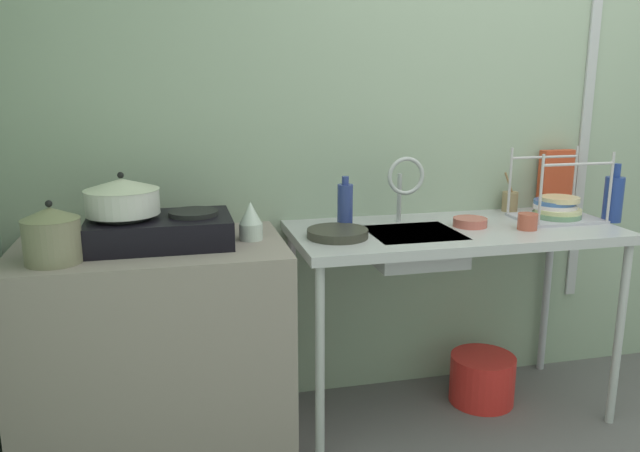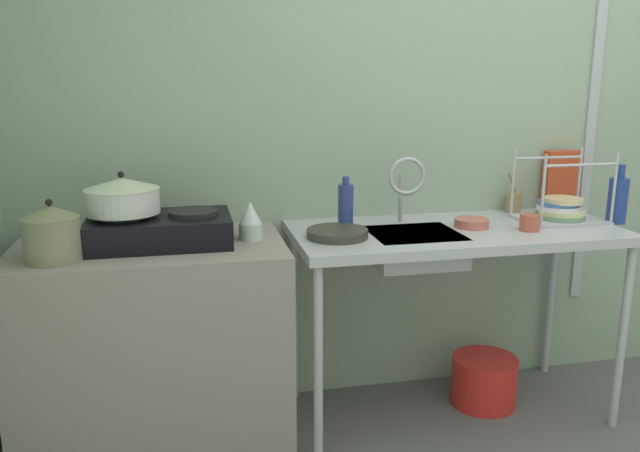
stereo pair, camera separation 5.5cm
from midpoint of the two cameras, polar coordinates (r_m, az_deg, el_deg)
wall_back at (r=3.15m, az=17.11°, el=9.26°), size 5.28×0.10×2.55m
wall_metal_strip at (r=3.32m, az=24.04°, el=11.09°), size 0.05×0.01×2.04m
counter_concrete at (r=2.61m, az=-14.00°, el=-10.66°), size 1.02×0.61×0.85m
counter_sink at (r=2.73m, az=12.69°, el=-1.55°), size 1.38×0.61×0.85m
stove at (r=2.46m, az=-13.67°, el=-0.28°), size 0.53×0.34×0.13m
pot_on_left_burner at (r=2.44m, az=-16.83°, el=2.67°), size 0.27×0.27×0.16m
pot_beside_stove at (r=2.33m, az=-22.48°, el=-0.63°), size 0.20×0.20×0.22m
percolator at (r=2.47m, az=-5.66°, el=0.46°), size 0.09×0.09×0.15m
sink_basin at (r=2.62m, az=9.08°, el=-1.92°), size 0.36×0.33×0.12m
faucet at (r=2.69m, az=8.39°, el=4.17°), size 0.16×0.09×0.30m
frying_pan at (r=2.49m, az=2.22°, el=-0.68°), size 0.24×0.24×0.03m
dish_rack at (r=2.99m, az=21.40°, el=1.41°), size 0.35×0.27×0.31m
cup_by_rack at (r=2.75m, az=18.99°, el=0.29°), size 0.08×0.08×0.07m
small_bowl_on_drainboard at (r=2.75m, az=14.12°, el=0.27°), size 0.14×0.14×0.04m
bottle_by_sink at (r=2.61m, az=2.94°, el=1.80°), size 0.06×0.06×0.22m
bottle_by_rack at (r=3.03m, az=25.82°, el=2.21°), size 0.08×0.08×0.26m
cereal_box at (r=3.23m, az=21.43°, el=3.87°), size 0.17×0.06×0.28m
utensil_jar at (r=3.11m, az=17.58°, el=2.09°), size 0.07×0.07×0.19m
bucket_on_floor at (r=3.08m, az=15.13°, el=-13.34°), size 0.29×0.29×0.22m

